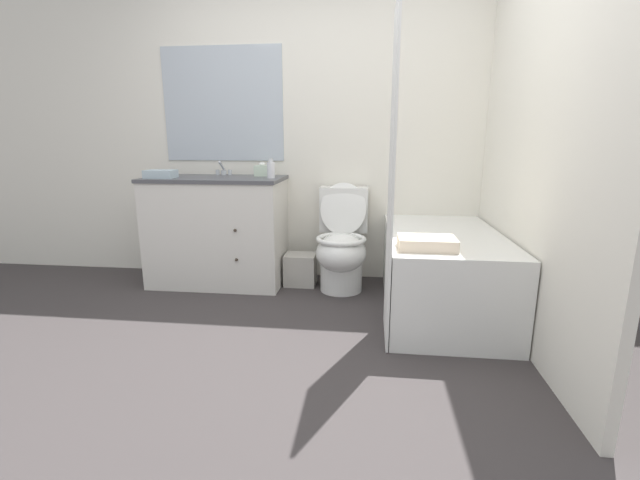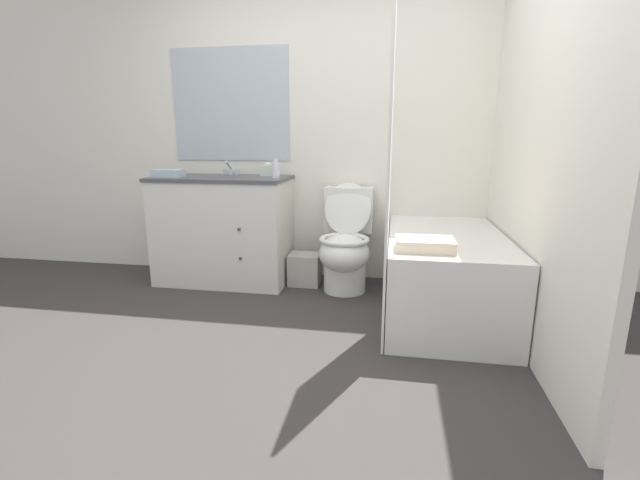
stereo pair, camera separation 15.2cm
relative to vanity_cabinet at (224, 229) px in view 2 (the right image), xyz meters
The scene contains 13 objects.
ground_plane 1.63m from the vanity_cabinet, 59.07° to the right, with size 14.00×14.00×0.00m, color #383333.
wall_back 1.17m from the vanity_cabinet, 21.10° to the left, with size 8.00×0.06×2.50m.
wall_right 2.39m from the vanity_cabinet, 13.62° to the right, with size 0.05×2.62×2.50m.
vanity_cabinet is the anchor object (origin of this frame).
sink_faucet 0.51m from the vanity_cabinet, 90.00° to the left, with size 0.14×0.12×0.12m.
toilet 1.05m from the vanity_cabinet, ahead, with size 0.40×0.63×0.85m.
bathtub 1.82m from the vanity_cabinet, 13.11° to the right, with size 0.76×1.39×0.56m.
shower_curtain 1.71m from the vanity_cabinet, 32.65° to the right, with size 0.01×0.47×1.91m.
wastebasket 0.77m from the vanity_cabinet, ahead, with size 0.26×0.22×0.26m.
tissue_box 0.62m from the vanity_cabinet, 23.04° to the left, with size 0.11×0.12×0.11m.
soap_dispenser 0.70m from the vanity_cabinet, ahead, with size 0.06×0.06×0.15m.
hand_towel_folded 0.63m from the vanity_cabinet, 162.20° to the right, with size 0.23×0.15×0.06m.
bath_towel_folded 1.83m from the vanity_cabinet, 28.98° to the right, with size 0.33×0.23×0.07m.
Camera 2 is at (0.60, -2.00, 1.19)m, focal length 24.00 mm.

